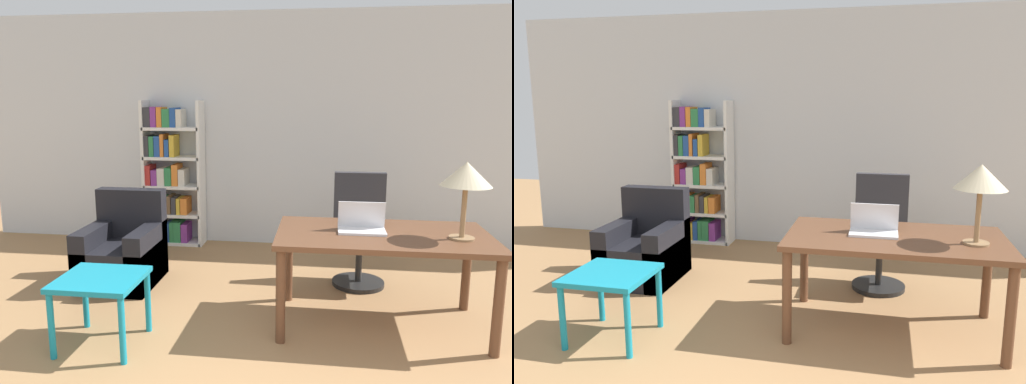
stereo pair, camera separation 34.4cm
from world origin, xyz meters
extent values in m
cube|color=silver|center=(0.00, 4.53, 1.35)|extent=(8.00, 0.06, 2.70)
cube|color=brown|center=(0.60, 2.40, 0.71)|extent=(1.58, 0.90, 0.04)
cylinder|color=brown|center=(-0.13, 2.01, 0.35)|extent=(0.07, 0.07, 0.69)
cylinder|color=brown|center=(1.33, 2.01, 0.35)|extent=(0.07, 0.07, 0.69)
cylinder|color=brown|center=(-0.13, 2.79, 0.35)|extent=(0.07, 0.07, 0.69)
cylinder|color=brown|center=(1.33, 2.79, 0.35)|extent=(0.07, 0.07, 0.69)
cube|color=silver|center=(0.44, 2.40, 0.74)|extent=(0.35, 0.21, 0.02)
cube|color=silver|center=(0.44, 2.48, 0.85)|extent=(0.35, 0.06, 0.21)
cube|color=#19233D|center=(0.44, 2.49, 0.85)|extent=(0.32, 0.05, 0.18)
cylinder|color=olive|center=(1.14, 2.32, 0.74)|extent=(0.18, 0.18, 0.01)
cylinder|color=olive|center=(1.14, 2.32, 0.93)|extent=(0.04, 0.04, 0.37)
cone|color=#C6B793|center=(1.14, 2.32, 1.20)|extent=(0.35, 0.35, 0.17)
cylinder|color=black|center=(0.49, 3.23, 0.02)|extent=(0.48, 0.48, 0.04)
cylinder|color=#262626|center=(0.49, 3.23, 0.22)|extent=(0.06, 0.06, 0.36)
cube|color=#2D2D33|center=(0.49, 3.23, 0.45)|extent=(0.51, 0.51, 0.10)
cube|color=#2D2D33|center=(0.49, 3.45, 0.77)|extent=(0.48, 0.08, 0.54)
cube|color=teal|center=(-1.37, 1.81, 0.49)|extent=(0.56, 0.55, 0.04)
cylinder|color=teal|center=(-1.62, 1.57, 0.23)|extent=(0.04, 0.04, 0.47)
cylinder|color=teal|center=(-1.13, 1.57, 0.23)|extent=(0.04, 0.04, 0.47)
cylinder|color=teal|center=(-1.62, 2.05, 0.23)|extent=(0.04, 0.04, 0.47)
cylinder|color=teal|center=(-1.13, 2.05, 0.23)|extent=(0.04, 0.04, 0.47)
cube|color=black|center=(-1.72, 2.97, 0.19)|extent=(0.66, 0.74, 0.39)
cube|color=black|center=(-1.72, 3.27, 0.62)|extent=(0.66, 0.16, 0.47)
cube|color=black|center=(-1.97, 2.97, 0.28)|extent=(0.16, 0.74, 0.55)
cube|color=black|center=(-1.46, 2.97, 0.28)|extent=(0.16, 0.74, 0.55)
cube|color=white|center=(-1.94, 4.34, 0.85)|extent=(0.04, 0.28, 1.70)
cube|color=white|center=(-1.28, 4.34, 0.85)|extent=(0.04, 0.28, 1.70)
cube|color=white|center=(-1.61, 4.34, 0.02)|extent=(0.67, 0.28, 0.04)
cube|color=#B72D28|center=(-1.90, 4.34, 0.13)|extent=(0.06, 0.24, 0.20)
cube|color=#7F338C|center=(-1.82, 4.34, 0.16)|extent=(0.08, 0.24, 0.25)
cube|color=gold|center=(-1.74, 4.34, 0.14)|extent=(0.05, 0.24, 0.21)
cube|color=#234C99|center=(-1.69, 4.34, 0.15)|extent=(0.06, 0.24, 0.23)
cube|color=#2D7F47|center=(-1.63, 4.34, 0.16)|extent=(0.04, 0.24, 0.24)
cube|color=#2D7F47|center=(-1.56, 4.34, 0.16)|extent=(0.09, 0.24, 0.24)
cube|color=#7F338C|center=(-1.47, 4.34, 0.15)|extent=(0.08, 0.24, 0.22)
cube|color=white|center=(-1.61, 4.34, 0.36)|extent=(0.67, 0.28, 0.04)
cube|color=#7F338C|center=(-1.89, 4.34, 0.49)|extent=(0.07, 0.24, 0.22)
cube|color=orange|center=(-1.81, 4.34, 0.48)|extent=(0.08, 0.24, 0.21)
cube|color=#2D7F47|center=(-1.72, 4.34, 0.47)|extent=(0.07, 0.24, 0.20)
cube|color=brown|center=(-1.66, 4.34, 0.48)|extent=(0.05, 0.24, 0.22)
cube|color=#333338|center=(-1.60, 4.34, 0.48)|extent=(0.05, 0.24, 0.20)
cube|color=gold|center=(-1.54, 4.34, 0.47)|extent=(0.04, 0.24, 0.19)
cube|color=orange|center=(-1.47, 4.34, 0.47)|extent=(0.08, 0.24, 0.19)
cube|color=white|center=(-1.61, 4.34, 0.70)|extent=(0.67, 0.28, 0.04)
cube|color=#B72D28|center=(-1.90, 4.34, 0.83)|extent=(0.06, 0.24, 0.23)
cube|color=#7F338C|center=(-1.82, 4.34, 0.81)|extent=(0.07, 0.24, 0.18)
cube|color=silver|center=(-1.74, 4.34, 0.82)|extent=(0.09, 0.24, 0.20)
cube|color=#2D7F47|center=(-1.65, 4.34, 0.82)|extent=(0.08, 0.24, 0.21)
cube|color=orange|center=(-1.57, 4.34, 0.84)|extent=(0.07, 0.24, 0.25)
cube|color=silver|center=(-1.49, 4.34, 0.81)|extent=(0.07, 0.24, 0.19)
cube|color=white|center=(-1.61, 4.34, 1.04)|extent=(0.67, 0.28, 0.04)
cube|color=#333338|center=(-1.90, 4.34, 1.18)|extent=(0.05, 0.24, 0.25)
cube|color=#2D7F47|center=(-1.84, 4.34, 1.17)|extent=(0.06, 0.24, 0.23)
cube|color=#234C99|center=(-1.77, 4.34, 1.18)|extent=(0.07, 0.24, 0.24)
cube|color=orange|center=(-1.71, 4.34, 1.19)|extent=(0.04, 0.24, 0.26)
cube|color=#234C99|center=(-1.66, 4.34, 1.16)|extent=(0.05, 0.24, 0.20)
cube|color=gold|center=(-1.60, 4.34, 1.18)|extent=(0.06, 0.24, 0.25)
cube|color=white|center=(-1.61, 4.34, 1.38)|extent=(0.67, 0.28, 0.04)
cube|color=#333338|center=(-1.88, 4.34, 1.51)|extent=(0.09, 0.24, 0.23)
cube|color=#7F338C|center=(-1.80, 4.34, 1.51)|extent=(0.07, 0.24, 0.23)
cube|color=orange|center=(-1.73, 4.34, 1.51)|extent=(0.06, 0.24, 0.23)
cube|color=#2D7F47|center=(-1.66, 4.34, 1.50)|extent=(0.09, 0.24, 0.21)
cube|color=#234C99|center=(-1.57, 4.34, 1.51)|extent=(0.07, 0.24, 0.22)
cube|color=silver|center=(-1.50, 4.34, 1.50)|extent=(0.06, 0.24, 0.20)
camera|label=1|loc=(0.15, -1.30, 1.72)|focal=35.00mm
camera|label=2|loc=(0.49, -1.24, 1.72)|focal=35.00mm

